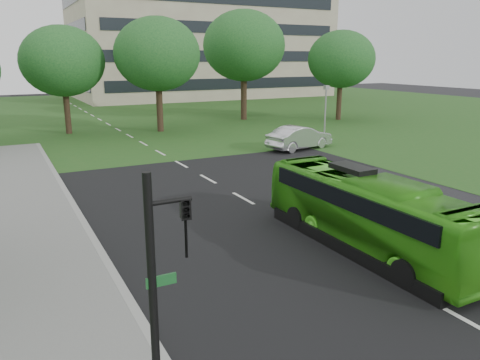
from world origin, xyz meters
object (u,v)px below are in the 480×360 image
Objects in this scene: tree_park_b at (63,61)px; traffic_light at (162,295)px; tree_park_e at (341,59)px; tree_park_d at (244,46)px; bus at (368,213)px; sedan at (300,138)px; tree_park_c at (157,54)px; camera_pole at (326,106)px; office_building at (201,18)px.

tree_park_b is 35.86m from traffic_light.
tree_park_e is at bearing -7.06° from tree_park_b.
tree_park_b reaches higher than traffic_light.
tree_park_d reaches higher than bus.
tree_park_d is at bearing 64.84° from traffic_light.
traffic_light is at bearing -95.60° from tree_park_b.
tree_park_b is at bearing -175.44° from tree_park_d.
tree_park_b is at bearing 99.52° from bus.
tree_park_d reaches higher than sedan.
traffic_light is (-10.80, -33.15, -3.78)m from tree_park_c.
bus is 2.10× the size of camera_pole.
tree_park_b is 0.81× the size of tree_park_d.
tree_park_e reaches higher than tree_park_b.
traffic_light is at bearing -113.62° from office_building.
tree_park_c is 14.95m from camera_pole.
tree_park_e is (0.13, -35.55, -6.39)m from office_building.
traffic_light is (-16.87, -20.67, 1.93)m from sedan.
tree_park_c is at bearing 177.39° from tree_park_e.
traffic_light is at bearing -119.72° from tree_park_d.
bus is (-2.09, -28.23, -5.30)m from tree_park_c.
office_building reaches higher than traffic_light.
bus is at bearing 34.03° from traffic_light.
tree_park_d is 9.95m from tree_park_e.
tree_park_b is 1.77× the size of sedan.
office_building is at bearing 65.47° from camera_pole.
tree_park_d is 1.22× the size of bus.
tree_park_e is at bearing -59.24° from sedan.
bus is at bearing -94.23° from tree_park_c.
tree_park_d is (17.61, 1.41, 1.44)m from tree_park_b.
tree_park_d is at bearing 73.66° from camera_pole.
office_building is 7.99× the size of sedan.
camera_pole is at bearing 52.24° from traffic_light.
tree_park_d reaches higher than tree_park_e.
sedan is 1.18× the size of camera_pole.
office_building reaches higher than tree_park_e.
camera_pole is at bearing -93.54° from tree_park_d.
camera_pole is (-0.92, -14.80, -4.67)m from tree_park_d.
sedan is at bearing -138.05° from tree_park_e.
tree_park_b reaches higher than sedan.
traffic_light is at bearing -145.13° from camera_pole.
sedan is at bearing -64.08° from tree_park_c.
tree_park_c is 19.02m from tree_park_e.
tree_park_d is 2.33× the size of traffic_light.
tree_park_d is at bearing -105.51° from office_building.
tree_park_e reaches higher than sedan.
tree_park_e is (26.30, -3.26, 0.13)m from tree_park_b.
tree_park_c is 1.07× the size of tree_park_e.
tree_park_b is 26.51m from tree_park_e.
tree_park_b is 20.66m from sedan.
camera_pole is at bearing -101.73° from office_building.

